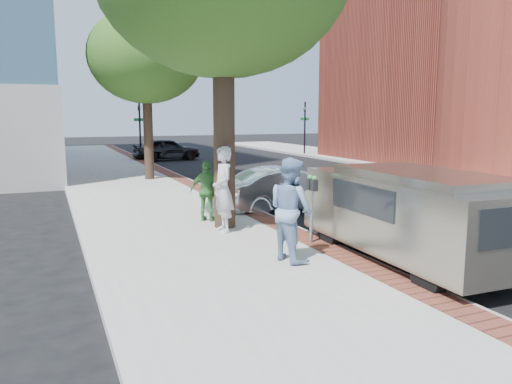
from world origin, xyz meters
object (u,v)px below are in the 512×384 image
bg_car (167,149)px  van (404,211)px  person_officer (291,209)px  sedan_silver (289,189)px  parking_meter (312,195)px  person_green (207,191)px  person_gray (223,190)px

bg_car → van: size_ratio=0.82×
person_officer → van: size_ratio=0.38×
sedan_silver → van: van is taller
parking_meter → bg_car: bearing=84.9°
person_green → bg_car: 19.78m
parking_meter → van: 1.94m
person_gray → person_officer: size_ratio=1.03×
parking_meter → bg_car: size_ratio=0.35×
person_green → sedan_silver: (2.87, 1.03, -0.27)m
parking_meter → person_officer: size_ratio=0.75×
person_green → van: bearing=154.1°
person_gray → van: person_gray is taller
bg_car → person_officer: bearing=167.4°
person_officer → sedan_silver: person_officer is taller
person_officer → bg_car: bearing=-17.8°
person_green → sedan_silver: person_green is taller
parking_meter → person_green: bearing=114.4°
person_green → bg_car: person_green is taller
person_green → van: size_ratio=0.31×
person_gray → parking_meter: bearing=40.5°
parking_meter → person_green: size_ratio=0.93×
van → person_gray: bearing=130.6°
parking_meter → sedan_silver: size_ratio=0.36×
person_gray → bg_car: 21.08m
sedan_silver → bg_car: size_ratio=0.97×
person_gray → bg_car: person_gray is taller
person_gray → person_officer: (0.42, -2.69, -0.03)m
bg_car → person_gray: bearing=165.4°
person_gray → person_officer: 2.72m
person_gray → person_officer: person_gray is taller
parking_meter → sedan_silver: (1.50, 4.07, -0.53)m
sedan_silver → person_green: bearing=108.7°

